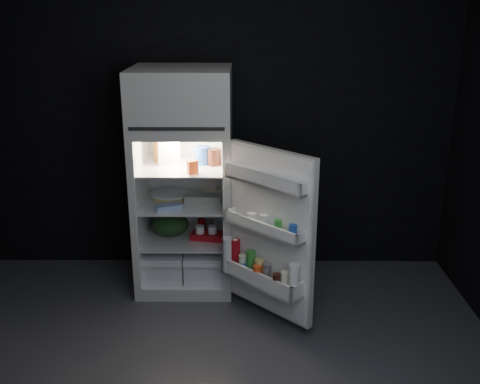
{
  "coord_description": "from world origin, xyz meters",
  "views": [
    {
      "loc": [
        0.24,
        -2.96,
        2.24
      ],
      "look_at": [
        0.21,
        1.0,
        0.9
      ],
      "focal_mm": 42.0,
      "sensor_mm": 36.0,
      "label": 1
    }
  ],
  "objects_px": {
    "refrigerator": "(184,172)",
    "milk_jug": "(168,148)",
    "fridge_door": "(267,237)",
    "yogurt_tray": "(207,236)",
    "egg_carton": "(204,199)"
  },
  "relations": [
    {
      "from": "milk_jug",
      "to": "yogurt_tray",
      "type": "bearing_deg",
      "value": -36.69
    },
    {
      "from": "fridge_door",
      "to": "yogurt_tray",
      "type": "distance_m",
      "value": 0.74
    },
    {
      "from": "egg_carton",
      "to": "fridge_door",
      "type": "bearing_deg",
      "value": -43.85
    },
    {
      "from": "fridge_door",
      "to": "milk_jug",
      "type": "xyz_separation_m",
      "value": [
        -0.77,
        0.67,
        0.47
      ]
    },
    {
      "from": "refrigerator",
      "to": "egg_carton",
      "type": "relative_size",
      "value": 6.05
    },
    {
      "from": "milk_jug",
      "to": "yogurt_tray",
      "type": "height_order",
      "value": "milk_jug"
    },
    {
      "from": "egg_carton",
      "to": "yogurt_tray",
      "type": "xyz_separation_m",
      "value": [
        0.03,
        -0.01,
        -0.31
      ]
    },
    {
      "from": "refrigerator",
      "to": "fridge_door",
      "type": "bearing_deg",
      "value": -44.74
    },
    {
      "from": "fridge_door",
      "to": "egg_carton",
      "type": "bearing_deg",
      "value": 131.71
    },
    {
      "from": "milk_jug",
      "to": "egg_carton",
      "type": "relative_size",
      "value": 0.82
    },
    {
      "from": "egg_carton",
      "to": "yogurt_tray",
      "type": "relative_size",
      "value": 1.14
    },
    {
      "from": "refrigerator",
      "to": "milk_jug",
      "type": "distance_m",
      "value": 0.23
    },
    {
      "from": "fridge_door",
      "to": "egg_carton",
      "type": "relative_size",
      "value": 4.15
    },
    {
      "from": "refrigerator",
      "to": "yogurt_tray",
      "type": "bearing_deg",
      "value": -28.88
    },
    {
      "from": "fridge_door",
      "to": "egg_carton",
      "type": "xyz_separation_m",
      "value": [
        -0.48,
        0.54,
        0.09
      ]
    }
  ]
}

